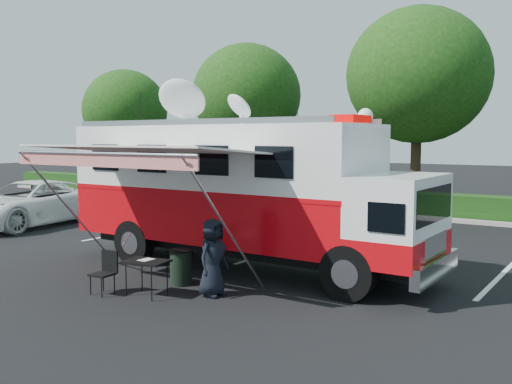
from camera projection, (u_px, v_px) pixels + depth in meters
ground_plane at (245, 269)px, 14.33m from camera, size 120.00×120.00×0.00m
back_border at (443, 96)px, 23.88m from camera, size 60.00×6.14×8.87m
stall_lines at (289, 247)px, 17.09m from camera, size 24.12×5.50×0.01m
command_truck at (242, 191)px, 14.19m from camera, size 9.58×2.63×4.60m
awning at (137, 153)px, 12.31m from camera, size 5.23×2.70×3.16m
white_suv at (30, 225)px, 21.38m from camera, size 3.53×6.34×1.68m
person at (213, 296)px, 11.88m from camera, size 0.53×0.80×1.62m
folding_table at (146, 263)px, 11.80m from camera, size 0.99×0.78×0.76m
folding_chair at (106, 268)px, 12.02m from camera, size 0.47×0.49×0.91m
trash_bin at (181, 267)px, 12.76m from camera, size 0.53×0.53×0.79m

